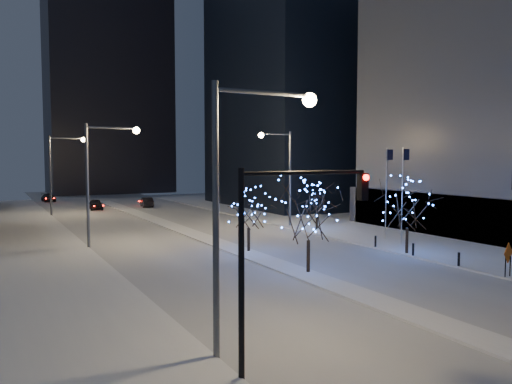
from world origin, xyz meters
TOP-DOWN VIEW (x-y plane):
  - ground at (0.00, 0.00)m, footprint 160.00×160.00m
  - road at (0.00, 35.00)m, footprint 20.00×130.00m
  - median at (0.00, 30.00)m, footprint 2.00×80.00m
  - east_sidewalk at (15.00, 20.00)m, footprint 10.00×90.00m
  - west_sidewalk at (-14.00, 20.00)m, footprint 8.00×90.00m
  - horizon_block at (6.00, 92.00)m, footprint 24.00×14.00m
  - street_lamp_w_near at (-8.94, 2.00)m, footprint 4.40×0.56m
  - street_lamp_w_mid at (-8.94, 27.00)m, footprint 4.40×0.56m
  - street_lamp_w_far at (-8.94, 52.00)m, footprint 4.40×0.56m
  - street_lamp_east at (10.08, 30.00)m, footprint 3.90×0.56m
  - traffic_signal_west at (-8.44, -0.00)m, footprint 5.26×0.43m
  - flagpoles at (13.37, 17.25)m, footprint 1.35×2.60m
  - bollards at (10.20, 10.00)m, footprint 0.16×12.16m
  - car_near at (-3.58, 57.63)m, footprint 2.12×4.39m
  - car_mid at (3.79, 58.04)m, footprint 1.99×4.37m
  - car_far at (-7.98, 74.21)m, footprint 2.08×4.48m
  - holiday_tree_median_near at (0.50, 11.39)m, footprint 6.03×6.03m
  - holiday_tree_median_far at (0.50, 19.42)m, footprint 4.49×4.49m
  - holiday_tree_plaza_near at (10.50, 12.92)m, footprint 5.80×5.80m
  - holiday_tree_plaza_far at (12.04, 26.62)m, footprint 5.01×5.01m
  - construction_sign at (10.30, 4.56)m, footprint 1.23×0.38m

SIDE VIEW (x-z plane):
  - ground at x=0.00m, z-range 0.00..0.00m
  - road at x=0.00m, z-range 0.00..0.02m
  - median at x=0.00m, z-range 0.00..0.15m
  - east_sidewalk at x=15.00m, z-range 0.00..0.15m
  - west_sidewalk at x=-14.00m, z-range 0.00..0.15m
  - bollards at x=10.20m, z-range 0.15..1.05m
  - car_far at x=-7.98m, z-range 0.00..1.27m
  - car_mid at x=3.79m, z-range 0.00..1.39m
  - car_near at x=-3.58m, z-range 0.00..1.45m
  - construction_sign at x=10.30m, z-range 0.36..2.45m
  - holiday_tree_plaza_far at x=12.04m, z-range 0.76..5.45m
  - holiday_tree_median_far at x=0.50m, z-range 0.89..5.68m
  - holiday_tree_plaza_near at x=10.50m, z-range 0.92..6.52m
  - holiday_tree_median_near at x=0.50m, z-range 0.96..6.88m
  - traffic_signal_west at x=-8.44m, z-range 1.26..8.26m
  - flagpoles at x=13.37m, z-range 0.80..8.80m
  - street_lamp_east at x=10.08m, z-range 1.45..11.45m
  - street_lamp_w_near at x=-8.94m, z-range 1.50..11.50m
  - street_lamp_w_mid at x=-8.94m, z-range 1.50..11.50m
  - street_lamp_w_far at x=-8.94m, z-range 1.50..11.50m
  - horizon_block at x=6.00m, z-range 0.00..42.00m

